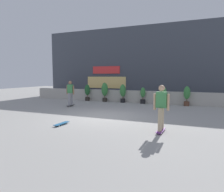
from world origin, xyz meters
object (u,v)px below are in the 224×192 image
(potted_plant_4, at_px, (164,95))
(potted_plant_1, at_px, (105,91))
(skater_by_wall_right, at_px, (161,106))
(skater_by_wall_left, at_px, (70,92))
(potted_plant_2, at_px, (123,92))
(potted_plant_0, at_px, (87,92))
(skateboard_near_camera, at_px, (62,124))
(potted_plant_3, at_px, (143,95))
(potted_plant_5, at_px, (187,95))

(potted_plant_4, bearing_deg, potted_plant_1, -180.00)
(skater_by_wall_right, bearing_deg, skater_by_wall_left, 148.17)
(potted_plant_4, bearing_deg, potted_plant_2, -180.00)
(potted_plant_1, bearing_deg, potted_plant_0, -180.00)
(skateboard_near_camera, bearing_deg, potted_plant_3, 78.43)
(skater_by_wall_right, distance_m, skater_by_wall_left, 7.67)
(potted_plant_1, xyz_separation_m, skateboard_near_camera, (1.49, -7.66, -0.81))
(potted_plant_4, height_order, potted_plant_5, potted_plant_5)
(potted_plant_3, relative_size, skater_by_wall_left, 0.70)
(potted_plant_1, xyz_separation_m, skater_by_wall_right, (5.44, -7.21, 0.07))
(potted_plant_2, height_order, skateboard_near_camera, potted_plant_2)
(skater_by_wall_right, bearing_deg, potted_plant_3, 108.25)
(potted_plant_2, distance_m, skateboard_near_camera, 7.70)
(potted_plant_2, height_order, potted_plant_3, potted_plant_2)
(potted_plant_3, relative_size, skateboard_near_camera, 1.47)
(potted_plant_0, relative_size, potted_plant_5, 1.00)
(skater_by_wall_left, bearing_deg, potted_plant_5, 23.85)
(potted_plant_1, height_order, skater_by_wall_left, skater_by_wall_left)
(potted_plant_1, distance_m, skater_by_wall_right, 9.03)
(potted_plant_5, relative_size, skater_by_wall_right, 0.78)
(potted_plant_3, bearing_deg, potted_plant_4, 0.00)
(potted_plant_0, relative_size, potted_plant_3, 1.12)
(potted_plant_5, bearing_deg, potted_plant_1, 180.00)
(potted_plant_0, height_order, potted_plant_3, potted_plant_0)
(potted_plant_2, height_order, skater_by_wall_left, skater_by_wall_left)
(skateboard_near_camera, bearing_deg, potted_plant_0, 111.74)
(potted_plant_4, height_order, skateboard_near_camera, potted_plant_4)
(potted_plant_2, distance_m, potted_plant_4, 3.03)
(potted_plant_3, bearing_deg, skater_by_wall_left, -142.60)
(potted_plant_2, bearing_deg, skater_by_wall_left, -129.26)
(potted_plant_0, bearing_deg, potted_plant_5, 0.00)
(potted_plant_3, xyz_separation_m, skater_by_wall_left, (-4.14, -3.16, 0.31))
(potted_plant_2, xyz_separation_m, potted_plant_5, (4.57, -0.00, -0.04))
(potted_plant_0, distance_m, potted_plant_3, 4.63)
(potted_plant_4, bearing_deg, potted_plant_0, -180.00)
(potted_plant_3, relative_size, potted_plant_5, 0.89)
(potted_plant_5, bearing_deg, potted_plant_4, 180.00)
(potted_plant_2, relative_size, potted_plant_3, 1.17)
(potted_plant_1, distance_m, potted_plant_3, 3.07)
(potted_plant_1, relative_size, skater_by_wall_right, 0.88)
(potted_plant_5, bearing_deg, skater_by_wall_left, -156.15)
(skater_by_wall_left, distance_m, skateboard_near_camera, 5.25)
(potted_plant_2, bearing_deg, skateboard_near_camera, -90.12)
(potted_plant_0, relative_size, skater_by_wall_left, 0.79)
(potted_plant_3, height_order, potted_plant_5, potted_plant_5)
(potted_plant_5, height_order, skater_by_wall_left, skater_by_wall_left)
(potted_plant_0, distance_m, potted_plant_1, 1.57)
(potted_plant_0, xyz_separation_m, potted_plant_3, (4.62, 0.00, -0.12))
(potted_plant_0, xyz_separation_m, potted_plant_2, (3.07, 0.00, 0.04))
(potted_plant_1, distance_m, skater_by_wall_left, 3.34)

